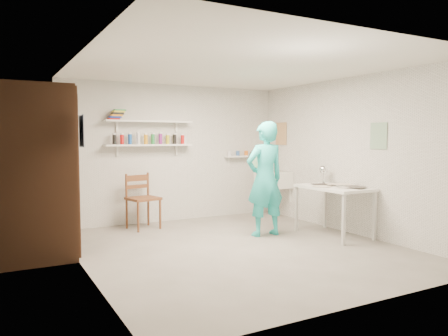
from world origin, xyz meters
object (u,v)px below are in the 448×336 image
belfast_sink (273,179)px  wooden_chair (143,199)px  desk_lamp (324,169)px  work_table (334,211)px  wall_clock (257,159)px  man (265,179)px

belfast_sink → wooden_chair: bearing=177.5°
wooden_chair → desk_lamp: size_ratio=7.04×
belfast_sink → work_table: bearing=-93.6°
wooden_chair → work_table: 3.00m
wall_clock → work_table: bearing=-38.3°
wooden_chair → work_table: size_ratio=0.88×
wooden_chair → desk_lamp: 2.95m
man → work_table: 1.14m
desk_lamp → man: bearing=177.1°
man → wall_clock: (-0.00, 0.22, 0.29)m
man → belfast_sink: bearing=-129.0°
wooden_chair → work_table: (2.37, -1.85, -0.12)m
wooden_chair → wall_clock: bearing=-49.2°
wall_clock → wooden_chair: 1.95m
work_table → desk_lamp: 0.77m
belfast_sink → wall_clock: wall_clock is taller
man → desk_lamp: bearing=177.4°
man → wall_clock: bearing=-89.4°
man → desk_lamp: size_ratio=12.28×
belfast_sink → wooden_chair: size_ratio=0.61×
belfast_sink → man: 1.61m
belfast_sink → desk_lamp: (0.07, -1.29, 0.27)m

